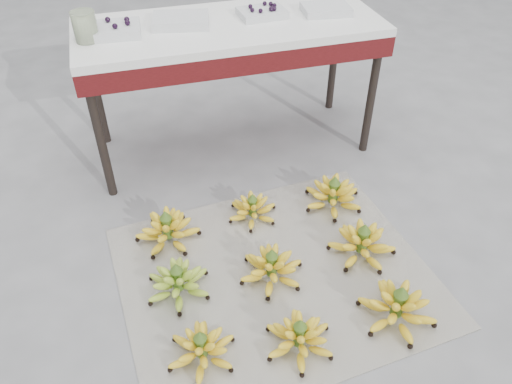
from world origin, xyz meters
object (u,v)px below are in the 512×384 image
object	(u,v)px
tray_left	(181,21)
tray_right	(262,13)
bunch_mid_left	(178,282)
bunch_mid_center	(272,268)
bunch_front_right	(397,307)
glass_jar	(85,26)
bunch_mid_right	(362,244)
bunch_back_right	(333,195)
bunch_front_left	(201,349)
bunch_back_left	(168,230)
newspaper_mat	(275,275)
bunch_front_center	(299,337)
tray_far_right	(326,9)
bunch_back_center	(253,209)
vendor_table	(230,39)
tray_far_left	(111,30)

from	to	relation	value
tray_left	tray_right	world-z (taller)	tray_right
bunch_mid_left	bunch_mid_center	world-z (taller)	bunch_mid_center
bunch_front_right	glass_jar	xyz separation A→B (m)	(-0.96, 1.28, 0.70)
bunch_mid_right	bunch_back_right	distance (m)	0.34
bunch_front_left	bunch_back_left	bearing A→B (deg)	87.52
newspaper_mat	bunch_front_center	world-z (taller)	bunch_front_center
bunch_back_left	glass_jar	bearing A→B (deg)	116.61
bunch_front_center	tray_far_right	distance (m)	1.59
bunch_front_center	tray_left	bearing A→B (deg)	81.34
bunch_back_right	tray_far_right	bearing A→B (deg)	79.68
bunch_mid_left	bunch_back_center	xyz separation A→B (m)	(0.41, 0.34, -0.01)
bunch_front_left	tray_right	world-z (taller)	tray_right
tray_far_right	bunch_front_center	bearing A→B (deg)	-113.89
vendor_table	glass_jar	world-z (taller)	glass_jar
bunch_mid_right	bunch_back_right	bearing A→B (deg)	76.66
bunch_mid_right	bunch_back_center	world-z (taller)	bunch_mid_right
bunch_front_left	tray_far_left	size ratio (longest dim) A/B	0.98
bunch_back_left	tray_far_right	size ratio (longest dim) A/B	1.31
bunch_back_left	glass_jar	xyz separation A→B (m)	(-0.19, 0.62, 0.71)
bunch_front_left	bunch_front_center	bearing A→B (deg)	-13.59
bunch_mid_right	bunch_front_left	bearing A→B (deg)	-169.95
tray_left	bunch_mid_left	bearing A→B (deg)	-103.80
bunch_mid_left	tray_right	world-z (taller)	tray_right
bunch_back_center	tray_far_left	xyz separation A→B (m)	(-0.49, 0.63, 0.67)
bunch_mid_left	glass_jar	world-z (taller)	glass_jar
tray_far_left	bunch_back_right	bearing A→B (deg)	-36.32
bunch_front_left	bunch_back_left	size ratio (longest dim) A/B	0.83
tray_far_right	vendor_table	bearing A→B (deg)	178.39
bunch_front_left	bunch_mid_right	world-z (taller)	bunch_mid_right
bunch_back_left	vendor_table	world-z (taller)	vendor_table
tray_left	glass_jar	bearing A→B (deg)	-170.67
bunch_mid_center	newspaper_mat	bearing A→B (deg)	25.24
newspaper_mat	bunch_mid_left	size ratio (longest dim) A/B	3.95
bunch_front_left	bunch_front_center	xyz separation A→B (m)	(0.35, -0.05, 0.00)
bunch_front_right	tray_far_right	xyz separation A→B (m)	(0.19, 1.31, 0.66)
bunch_front_center	tray_far_right	xyz separation A→B (m)	(0.59, 1.32, 0.66)
bunch_front_right	bunch_mid_right	bearing A→B (deg)	68.16
bunch_back_right	bunch_mid_center	bearing A→B (deg)	-136.32
bunch_front_center	bunch_front_right	bearing A→B (deg)	-11.90
tray_far_left	glass_jar	distance (m)	0.12
bunch_back_center	vendor_table	world-z (taller)	vendor_table
newspaper_mat	tray_left	world-z (taller)	tray_left
bunch_back_right	vendor_table	bearing A→B (deg)	121.24
tray_far_left	tray_right	distance (m)	0.72
bunch_back_left	bunch_front_left	bearing A→B (deg)	-77.98
bunch_back_right	tray_right	bearing A→B (deg)	107.14
bunch_mid_center	glass_jar	distance (m)	1.32
bunch_mid_center	tray_far_right	distance (m)	1.32
bunch_mid_right	bunch_mid_left	bearing A→B (deg)	167.15
bunch_mid_right	bunch_back_right	size ratio (longest dim) A/B	1.12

